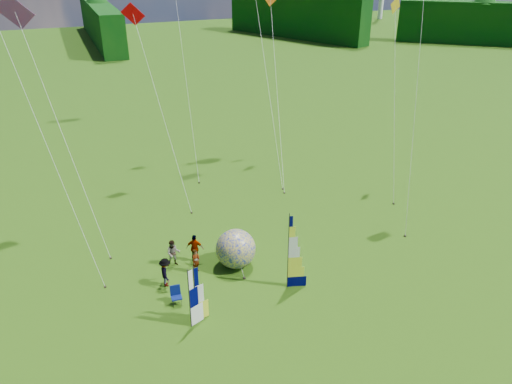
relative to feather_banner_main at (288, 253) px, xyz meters
name	(u,v)px	position (x,y,z in m)	size (l,w,h in m)	color
ground	(302,314)	(-0.26, -2.42, -2.29)	(220.00, 220.00, 0.00)	#3F6A0F
treeline_ring	(306,250)	(-0.26, -2.42, 1.71)	(210.00, 210.00, 8.00)	#113E0C
feather_banner_main	(288,253)	(0.00, 0.00, 0.00)	(1.24, 0.10, 4.58)	#000145
side_banner_left	(195,295)	(-5.52, -0.81, -0.67)	(0.91, 0.10, 3.23)	yellow
side_banner_far	(190,300)	(-5.88, -1.14, -0.60)	(1.00, 0.10, 3.37)	white
bol_inflatable	(236,249)	(-1.97, 3.04, -1.10)	(2.38, 2.38, 2.38)	#001190
spectator_a	(196,261)	(-4.35, 3.33, -1.52)	(0.56, 0.37, 1.53)	#66594C
spectator_b	(173,253)	(-5.41, 4.49, -1.44)	(0.82, 0.41, 1.70)	#66594C
spectator_c	(166,272)	(-6.28, 2.70, -1.41)	(1.13, 0.42, 1.76)	#66594C
spectator_d	(195,248)	(-4.08, 4.45, -1.38)	(1.06, 0.43, 1.81)	#66594C
camp_chair	(176,296)	(-6.14, 0.87, -1.77)	(0.60, 0.60, 1.04)	#041047
kite_whale	(261,25)	(5.81, 18.10, 9.27)	(4.54, 16.21, 23.12)	black
kite_rainbow_delta	(61,123)	(-10.34, 10.42, 5.47)	(6.51, 11.22, 15.52)	#C70009
kite_parafoil	(418,77)	(10.99, 4.64, 7.58)	(6.08, 8.55, 19.73)	#BC0910
small_kite_red	(161,103)	(-3.43, 14.47, 4.80)	(4.27, 11.09, 14.18)	#F70007
small_kite_orange	(277,86)	(6.08, 15.25, 4.96)	(4.81, 11.28, 14.50)	orange
small_kite_yellow	(395,99)	(12.62, 8.73, 4.93)	(4.14, 7.43, 14.43)	gold
small_kite_pink	(46,136)	(-11.16, 6.33, 6.11)	(6.16, 8.05, 16.79)	#F53D90
small_kite_green	(181,35)	(-0.30, 20.09, 8.52)	(3.44, 12.55, 21.61)	green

